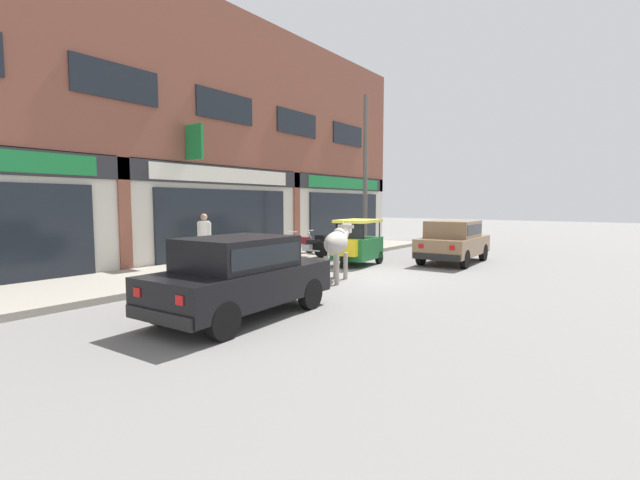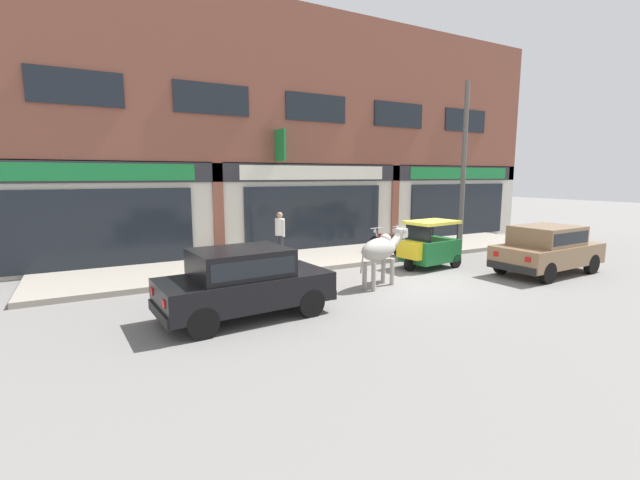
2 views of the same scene
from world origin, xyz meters
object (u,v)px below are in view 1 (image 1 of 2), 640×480
car_0 (453,239)px  utility_pole (365,173)px  car_1 (240,273)px  cow (337,243)px  auto_rickshaw (356,246)px  pedestrian (204,234)px  motorcycle_0 (307,246)px  motorcycle_1 (324,243)px

car_0 → utility_pole: (0.48, 3.84, 2.44)m
car_1 → cow: bearing=9.5°
car_1 → car_0: bearing=-3.4°
auto_rickshaw → car_0: bearing=-43.0°
auto_rickshaw → pedestrian: (-3.90, 2.90, 0.47)m
pedestrian → utility_pole: 7.36m
car_0 → motorcycle_0: bearing=120.6°
car_0 → motorcycle_1: 4.70m
motorcycle_1 → pedestrian: (-4.91, 0.82, 0.60)m
motorcycle_0 → motorcycle_1: same height
cow → pedestrian: bearing=106.2°
motorcycle_0 → car_1: bearing=-150.1°
car_0 → auto_rickshaw: size_ratio=1.79×
auto_rickshaw → utility_pole: utility_pole is taller
motorcycle_1 → motorcycle_0: bearing=-178.3°
auto_rickshaw → motorcycle_0: 2.06m
utility_pole → auto_rickshaw: bearing=-153.7°
car_0 → motorcycle_1: car_0 is taller
car_1 → motorcycle_1: 8.70m
auto_rickshaw → motorcycle_0: size_ratio=1.13×
auto_rickshaw → pedestrian: size_ratio=1.28×
cow → car_0: (5.26, -1.23, -0.19)m
car_0 → car_1: same height
utility_pole → motorcycle_0: bearing=169.5°
cow → motorcycle_1: cow is taller
cow → auto_rickshaw: (2.73, 1.13, -0.35)m
car_1 → motorcycle_1: (7.78, 3.88, -0.28)m
utility_pole → cow: bearing=-155.6°
pedestrian → car_0: bearing=-39.3°
cow → car_0: size_ratio=0.56×
car_0 → car_1: size_ratio=0.99×
car_1 → motorcycle_1: car_1 is taller
cow → utility_pole: 6.69m
auto_rickshaw → pedestrian: pedestrian is taller
cow → auto_rickshaw: cow is taller
cow → utility_pole: (5.73, 2.61, 2.25)m
pedestrian → utility_pole: (6.90, -1.42, 2.12)m
motorcycle_0 → utility_pole: size_ratio=0.29×
cow → car_0: 5.40m
auto_rickshaw → motorcycle_1: size_ratio=1.14×
car_1 → utility_pole: 10.60m
car_0 → motorcycle_0: (-2.61, 4.41, -0.28)m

